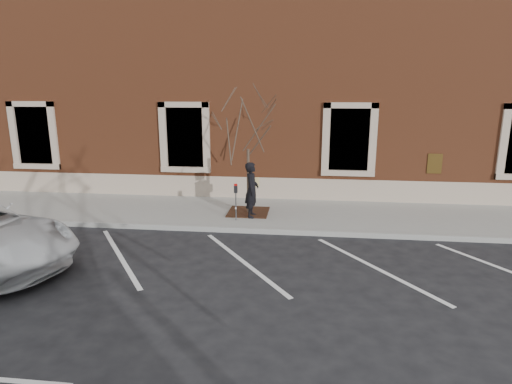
# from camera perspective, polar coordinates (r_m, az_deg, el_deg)

# --- Properties ---
(ground) EXTENTS (120.00, 120.00, 0.00)m
(ground) POSITION_cam_1_polar(r_m,az_deg,el_deg) (12.79, -0.31, -5.43)
(ground) COLOR #28282B
(ground) RESTS_ON ground
(sidewalk_near) EXTENTS (40.00, 3.50, 0.15)m
(sidewalk_near) POSITION_cam_1_polar(r_m,az_deg,el_deg) (14.42, 0.53, -2.88)
(sidewalk_near) COLOR #999890
(sidewalk_near) RESTS_ON ground
(curb_near) EXTENTS (40.00, 0.12, 0.15)m
(curb_near) POSITION_cam_1_polar(r_m,az_deg,el_deg) (12.72, -0.34, -5.18)
(curb_near) COLOR #9E9E99
(curb_near) RESTS_ON ground
(parking_stripes) EXTENTS (28.00, 4.40, 0.01)m
(parking_stripes) POSITION_cam_1_polar(r_m,az_deg,el_deg) (10.75, -1.76, -9.24)
(parking_stripes) COLOR silver
(parking_stripes) RESTS_ON ground
(building_civic) EXTENTS (40.00, 8.62, 8.00)m
(building_civic) POSITION_cam_1_polar(r_m,az_deg,el_deg) (19.79, 2.47, 13.13)
(building_civic) COLOR brown
(building_civic) RESTS_ON ground
(man) EXTENTS (0.45, 0.66, 1.77)m
(man) POSITION_cam_1_polar(r_m,az_deg,el_deg) (13.58, -0.57, 0.28)
(man) COLOR black
(man) RESTS_ON sidewalk_near
(parking_meter) EXTENTS (0.11, 0.08, 1.17)m
(parking_meter) POSITION_cam_1_polar(r_m,az_deg,el_deg) (13.25, -2.71, -0.41)
(parking_meter) COLOR #595B60
(parking_meter) RESTS_ON sidewalk_near
(tree_grate) EXTENTS (1.32, 1.32, 0.03)m
(tree_grate) POSITION_cam_1_polar(r_m,az_deg,el_deg) (14.28, -1.03, -2.67)
(tree_grate) COLOR #3D1B13
(tree_grate) RESTS_ON sidewalk_near
(sapling) EXTENTS (2.32, 2.32, 3.87)m
(sapling) POSITION_cam_1_polar(r_m,az_deg,el_deg) (13.76, -1.08, 8.13)
(sapling) COLOR #4C352E
(sapling) RESTS_ON sidewalk_near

